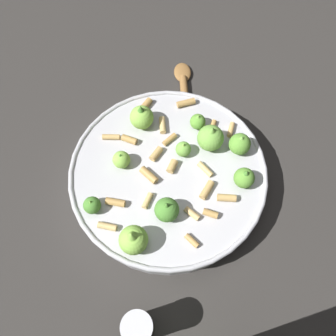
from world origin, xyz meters
The scene contains 4 objects.
ground_plane centered at (0.00, 0.00, 0.00)m, with size 2.40×2.40×0.00m, color #2D2B28.
cooking_pan centered at (0.00, 0.00, 0.03)m, with size 0.34×0.34×0.11m.
pepper_shaker centered at (-0.17, 0.17, 0.04)m, with size 0.04×0.04×0.08m.
wooden_spoon centered at (0.13, -0.13, 0.01)m, with size 0.21×0.14×0.02m.
Camera 1 is at (-0.20, 0.14, 0.57)m, focal length 36.53 mm.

